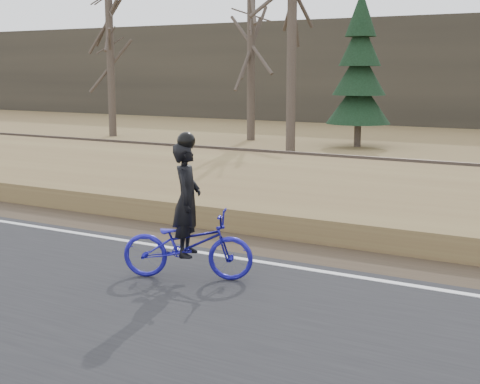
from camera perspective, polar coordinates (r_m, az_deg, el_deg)
The scene contains 12 objects.
ground at distance 10.72m, azimuth -0.59°, elevation -6.29°, with size 120.00×120.00×0.00m, color olive.
road at distance 8.75m, azimuth -8.94°, elevation -10.11°, with size 120.00×6.00×0.06m, color black.
edge_line at distance 10.87m, azimuth -0.06°, elevation -5.69°, with size 120.00×0.12×0.01m, color silver.
shoulder at distance 11.73m, azimuth 2.35°, elevation -4.73°, with size 120.00×1.60×0.04m, color #473A2B.
embankment at distance 14.35m, azimuth 7.82°, elevation -1.20°, with size 120.00×5.00×0.44m, color olive.
ballast at distance 17.89m, azimuth 12.33°, elevation 0.96°, with size 120.00×3.00×0.45m, color slate.
railroad at distance 17.84m, azimuth 12.37°, elevation 1.92°, with size 120.00×2.40×0.29m.
cyclist at distance 9.75m, azimuth -4.50°, elevation -3.54°, with size 2.03×1.34×2.15m.
bare_tree_far_left at distance 32.13m, azimuth -10.98°, elevation 10.59°, with size 0.36×0.36×6.62m, color #4E4339.
bare_tree_left at distance 29.73m, azimuth 0.95°, elevation 11.75°, with size 0.36×0.36×7.60m, color #4E4339.
bare_tree_near_left at distance 25.51m, azimuth 4.43°, elevation 11.81°, with size 0.36×0.36×7.47m, color #4E4339.
conifer at distance 27.60m, azimuth 10.16°, elevation 9.92°, with size 2.60×2.60×6.21m.
Camera 1 is at (5.14, -8.89, 3.07)m, focal length 50.00 mm.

